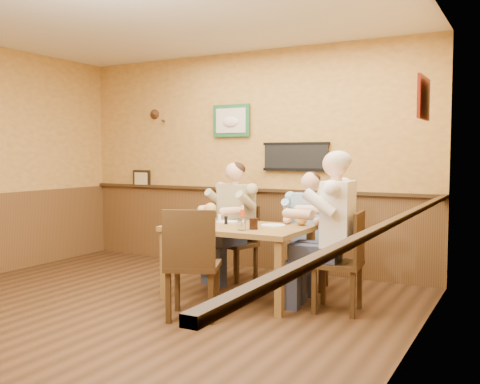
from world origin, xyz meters
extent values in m
plane|color=black|center=(0.00, 0.00, 0.00)|extent=(5.00, 5.00, 0.00)
cube|color=silver|center=(0.00, 0.00, 2.80)|extent=(5.00, 5.00, 0.02)
cube|color=gold|center=(0.00, 2.50, 1.40)|extent=(5.00, 0.02, 2.80)
cube|color=gold|center=(2.50, 0.00, 1.40)|extent=(0.02, 5.00, 2.80)
cube|color=brown|center=(0.00, 2.48, 0.50)|extent=(5.00, 0.02, 1.00)
cube|color=brown|center=(2.48, 0.00, 0.50)|extent=(0.02, 5.00, 1.00)
cube|color=black|center=(0.72, 2.46, 1.45)|extent=(0.88, 0.03, 0.34)
cube|color=#1F5C31|center=(-0.20, 2.46, 1.92)|extent=(0.54, 0.03, 0.42)
cube|color=black|center=(-1.70, 2.46, 1.12)|extent=(0.30, 0.03, 0.26)
cube|color=maroon|center=(2.46, 1.05, 1.95)|extent=(0.03, 0.48, 0.36)
cube|color=brown|center=(0.67, 1.06, 0.72)|extent=(1.40, 0.90, 0.05)
cube|color=brown|center=(0.03, 0.67, 0.35)|extent=(0.07, 0.07, 0.70)
cube|color=brown|center=(1.31, 0.67, 0.35)|extent=(0.07, 0.07, 0.70)
cube|color=brown|center=(0.03, 1.45, 0.35)|extent=(0.07, 0.07, 0.70)
cube|color=brown|center=(1.31, 1.45, 0.35)|extent=(0.07, 0.07, 0.70)
cylinder|color=white|center=(0.24, 0.77, 0.81)|extent=(0.09, 0.09, 0.13)
cylinder|color=white|center=(0.85, 0.81, 0.81)|extent=(0.09, 0.09, 0.12)
cylinder|color=black|center=(0.92, 0.91, 0.81)|extent=(0.11, 0.11, 0.11)
cylinder|color=#BD3C14|center=(0.71, 1.08, 0.84)|extent=(0.05, 0.05, 0.19)
cylinder|color=white|center=(0.39, 1.17, 0.80)|extent=(0.04, 0.04, 0.09)
cylinder|color=black|center=(0.50, 1.11, 0.79)|extent=(0.04, 0.04, 0.08)
cylinder|color=silver|center=(0.44, 1.23, 0.76)|extent=(0.26, 0.26, 0.02)
cylinder|color=silver|center=(1.00, 1.20, 0.76)|extent=(0.30, 0.30, 0.02)
camera|label=1|loc=(3.27, -3.68, 1.47)|focal=40.00mm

